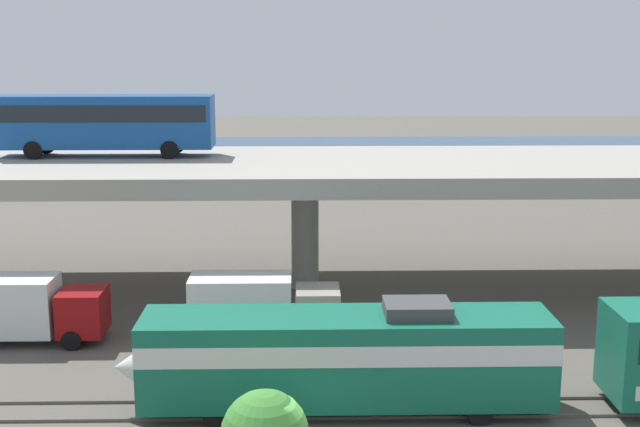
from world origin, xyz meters
name	(u,v)px	position (x,y,z in m)	size (l,w,h in m)	color
rail_strip_near	(307,418)	(0.00, 3.22, 0.06)	(110.00, 0.12, 0.12)	#59544C
rail_strip_far	(307,400)	(0.00, 4.78, 0.06)	(110.00, 0.12, 0.12)	#59544C
train_locomotive	(326,354)	(0.72, 4.00, 2.19)	(16.02, 3.04, 4.18)	#14664C
highway_overpass	(305,172)	(0.00, 20.00, 6.51)	(96.00, 12.67, 7.13)	#9E998E
transit_bus_on_overpass	(105,120)	(-11.14, 21.92, 9.20)	(12.00, 2.68, 3.40)	#14478C
service_truck_west	(25,307)	(-12.73, 11.51, 1.64)	(6.80, 2.46, 3.04)	maroon
service_truck_east	(260,306)	(-2.07, 11.51, 1.64)	(6.80, 2.46, 3.04)	#9E998C
pier_parking_lot	(304,177)	(0.00, 55.00, 0.63)	(73.09, 11.25, 1.27)	#9E998E
parked_car_0	(376,161)	(7.03, 55.77, 2.04)	(4.64, 1.96, 1.50)	maroon
parked_car_1	(221,161)	(-8.12, 56.04, 2.04)	(4.42, 1.86, 1.50)	#B7B7BC
parked_car_2	(291,164)	(-1.22, 53.82, 2.04)	(4.21, 1.90, 1.50)	silver
parked_car_3	(72,161)	(-22.68, 56.43, 2.04)	(4.48, 1.86, 1.50)	navy
parked_car_4	(11,165)	(-27.71, 53.85, 2.04)	(4.27, 1.92, 1.50)	#515459
parked_car_5	(146,166)	(-14.78, 52.89, 2.04)	(4.44, 1.96, 1.50)	#B7B7BC
harbor_water	(304,153)	(0.00, 78.00, 0.00)	(140.00, 36.00, 0.01)	navy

